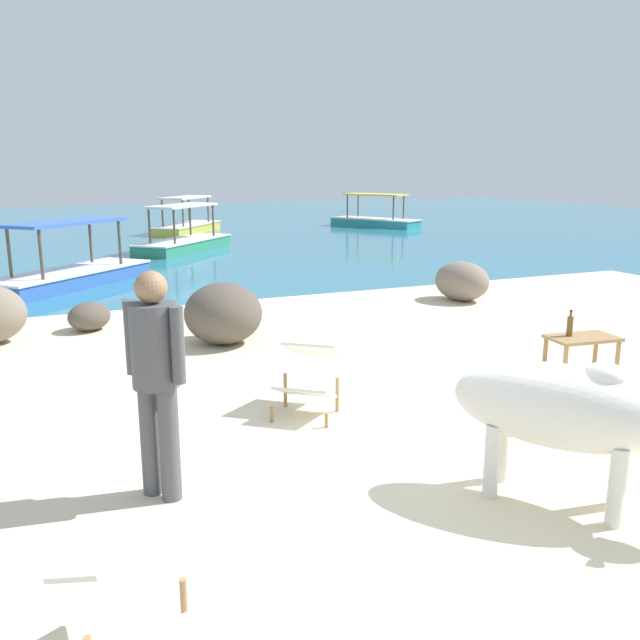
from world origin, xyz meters
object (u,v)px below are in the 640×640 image
Objects in this scene: bottle at (570,326)px; deck_chair_far at (144,602)px; deck_chair_near at (310,373)px; boat_blue at (70,272)px; low_bench_table at (582,343)px; boat_teal at (375,219)px; person_standing at (156,368)px; boat_yellow at (187,225)px; boat_green at (183,241)px; cow at (568,409)px.

bottle is 0.32× the size of deck_chair_far.
deck_chair_far is (-1.98, -2.85, 0.00)m from deck_chair_near.
boat_blue is at bearing 119.39° from bottle.
boat_teal is at bearing 75.49° from low_bench_table.
person_standing is 20.11m from boat_yellow.
low_bench_table is 0.22× the size of boat_yellow.
deck_chair_near is at bearing 57.42° from boat_blue.
person_standing is at bearing -161.91° from low_bench_table.
boat_yellow reaches higher than deck_chair_near.
boat_green is at bearing -90.36° from boat_teal.
deck_chair_far is 24.32m from boat_teal.
boat_yellow is (4.81, 21.31, -0.13)m from deck_chair_far.
boat_blue is at bearing 53.50° from person_standing.
bottle is at bearing 155.86° from low_bench_table.
bottle reaches higher than low_bench_table.
deck_chair_near is at bearing -1.67° from person_standing.
person_standing is at bearing -61.13° from boat_teal.
bottle is 0.08× the size of boat_yellow.
boat_green reaches higher than bottle.
boat_yellow is (1.90, 20.80, -0.44)m from cow.
low_bench_table is 5.85m from deck_chair_far.
person_standing is at bearing 46.55° from boat_blue.
deck_chair_near is at bearing 178.29° from bottle.
boat_green is (-1.48, 13.39, -0.32)m from bottle.
bottle reaches higher than deck_chair_far.
low_bench_table is at bearing 95.80° from cow.
deck_chair_far is at bearing 24.51° from boat_yellow.
boat_yellow is at bearing -150.48° from deck_chair_near.
deck_chair_far is at bearing 3.44° from deck_chair_near.
low_bench_table is at bearing 125.23° from deck_chair_near.
boat_yellow is (-0.27, 18.55, -0.32)m from bottle.
bottle is 13.47m from boat_green.
deck_chair_near is 3.47m from deck_chair_far.
cow is 0.49× the size of boat_green.
low_bench_table is at bearing -130.53° from boat_green.
boat_blue reaches higher than deck_chair_near.
boat_green is (3.22, 14.43, -0.70)m from person_standing.
cow is 3.18m from low_bench_table.
boat_blue and boat_yellow have the same top height.
person_standing is at bearing -16.44° from deck_chair_near.
boat_yellow is (4.43, 19.60, -0.70)m from person_standing.
bottle is at bearing 38.05° from boat_yellow.
cow is at bearing -62.47° from person_standing.
boat_teal is at bearing 117.63° from cow.
boat_teal is (7.10, 18.29, -0.13)m from low_bench_table.
deck_chair_near is at bearing 28.52° from boat_yellow.
cow is at bearing -129.78° from low_bench_table.
cow is 0.47× the size of boat_yellow.
cow is 2.82m from person_standing.
boat_blue is (-4.78, 8.49, -0.32)m from bottle.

